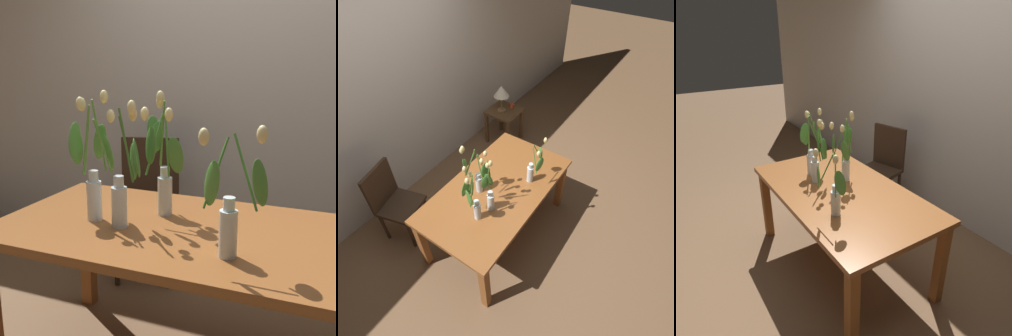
% 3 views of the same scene
% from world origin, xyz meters
% --- Properties ---
extents(room_wall_rear, '(9.00, 0.10, 2.70)m').
position_xyz_m(room_wall_rear, '(0.00, 1.43, 1.35)').
color(room_wall_rear, beige).
rests_on(room_wall_rear, ground).
extents(dining_table, '(1.60, 0.90, 0.74)m').
position_xyz_m(dining_table, '(0.00, 0.00, 0.65)').
color(dining_table, brown).
rests_on(dining_table, ground).
extents(tulip_vase_0, '(0.18, 0.20, 0.58)m').
position_xyz_m(tulip_vase_0, '(-0.40, -0.04, 0.98)').
color(tulip_vase_0, silver).
rests_on(tulip_vase_0, dining_table).
extents(tulip_vase_1, '(0.24, 0.18, 0.50)m').
position_xyz_m(tulip_vase_1, '(0.29, -0.24, 0.92)').
color(tulip_vase_1, silver).
rests_on(tulip_vase_1, dining_table).
extents(tulip_vase_2, '(0.13, 0.16, 0.55)m').
position_xyz_m(tulip_vase_2, '(-0.22, -0.08, 0.92)').
color(tulip_vase_2, silver).
rests_on(tulip_vase_2, dining_table).
extents(tulip_vase_3, '(0.25, 0.25, 0.57)m').
position_xyz_m(tulip_vase_3, '(-0.14, 0.12, 0.98)').
color(tulip_vase_3, silver).
rests_on(tulip_vase_3, dining_table).
extents(dining_chair, '(0.49, 0.49, 0.93)m').
position_xyz_m(dining_chair, '(-0.60, 0.94, 0.52)').
color(dining_chair, '#382619').
rests_on(dining_chair, ground).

